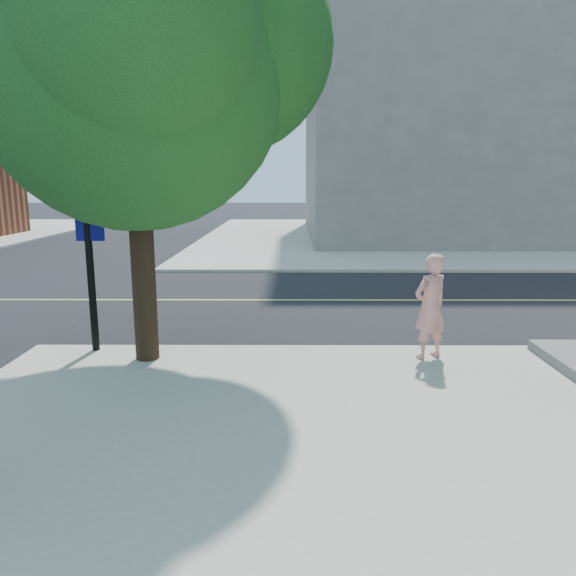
{
  "coord_description": "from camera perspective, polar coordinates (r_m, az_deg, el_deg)",
  "views": [
    {
      "loc": [
        3.92,
        -10.04,
        3.26
      ],
      "look_at": [
        3.86,
        -0.26,
        1.3
      ],
      "focal_mm": 33.74,
      "sensor_mm": 36.0,
      "label": 1
    }
  ],
  "objects": [
    {
      "name": "man_on_phone",
      "position": [
        9.87,
        14.75,
        -1.91
      ],
      "size": [
        0.82,
        0.73,
        1.88
      ],
      "primitive_type": "imported",
      "rotation": [
        0.0,
        0.0,
        3.66
      ],
      "color": "#D98E86",
      "rests_on": "sidewalk_se"
    },
    {
      "name": "street_tree",
      "position": [
        9.84,
        -15.34,
        24.06
      ],
      "size": [
        6.27,
        5.7,
        8.32
      ],
      "rotation": [
        0.0,
        0.0,
        0.21
      ],
      "color": "black",
      "rests_on": "sidewalk_se"
    },
    {
      "name": "filler_ne",
      "position": [
        33.81,
        18.52,
        17.32
      ],
      "size": [
        18.0,
        16.0,
        14.0
      ],
      "primitive_type": "cube",
      "color": "slate",
      "rests_on": "sidewalk_ne"
    },
    {
      "name": "road_ew",
      "position": [
        15.4,
        -14.44,
        -1.24
      ],
      "size": [
        140.0,
        9.0,
        0.01
      ],
      "primitive_type": "cube",
      "color": "black",
      "rests_on": "ground"
    },
    {
      "name": "sidewalk_ne",
      "position": [
        33.11,
        17.19,
        5.27
      ],
      "size": [
        29.0,
        25.0,
        0.12
      ],
      "primitive_type": "cube",
      "color": "#ADAB9A",
      "rests_on": "ground"
    },
    {
      "name": "ground",
      "position": [
        11.25,
        -20.2,
        -6.23
      ],
      "size": [
        140.0,
        140.0,
        0.0
      ],
      "primitive_type": "plane",
      "color": "black",
      "rests_on": "ground"
    }
  ]
}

